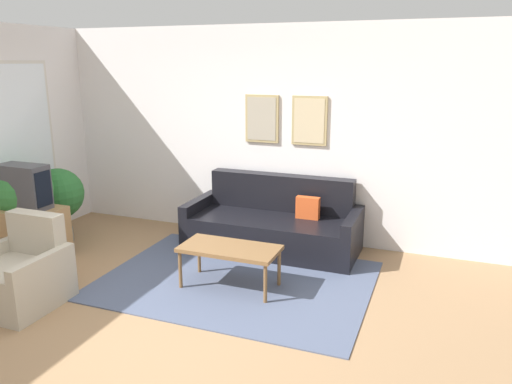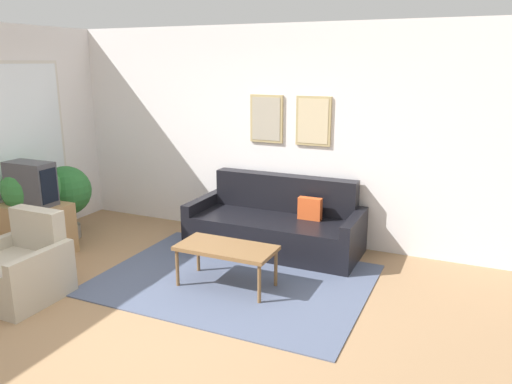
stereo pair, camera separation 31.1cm
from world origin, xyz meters
TOP-DOWN VIEW (x-y plane):
  - ground_plane at (0.00, 0.00)m, footprint 16.00×16.00m
  - area_rug at (0.37, 1.19)m, footprint 2.78×2.06m
  - wall_back at (0.01, 2.70)m, footprint 8.00×0.09m
  - couch at (0.42, 2.24)m, footprint 2.09×0.90m
  - coffee_table at (0.37, 1.02)m, footprint 1.00×0.49m
  - tv_stand at (-2.13, 0.90)m, footprint 0.80×0.52m
  - tv at (-2.13, 0.90)m, footprint 0.58×0.28m
  - armchair at (-1.35, -0.02)m, footprint 0.76×0.76m
  - potted_plant_tall at (-2.29, 1.04)m, footprint 0.69×0.69m
  - potted_plant_by_window at (-2.20, 1.48)m, footprint 0.64×0.64m

SIDE VIEW (x-z plane):
  - ground_plane at x=0.00m, z-range 0.00..0.00m
  - area_rug at x=0.37m, z-range 0.00..0.01m
  - armchair at x=-1.35m, z-range -0.14..0.70m
  - couch at x=0.42m, z-range -0.14..0.73m
  - tv_stand at x=-2.13m, z-range 0.00..0.62m
  - coffee_table at x=0.37m, z-range 0.18..0.62m
  - potted_plant_by_window at x=-2.20m, z-range 0.13..1.09m
  - potted_plant_tall at x=-2.29m, z-range 0.19..1.31m
  - tv at x=-2.13m, z-range 0.62..1.13m
  - wall_back at x=0.01m, z-range 0.00..2.70m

